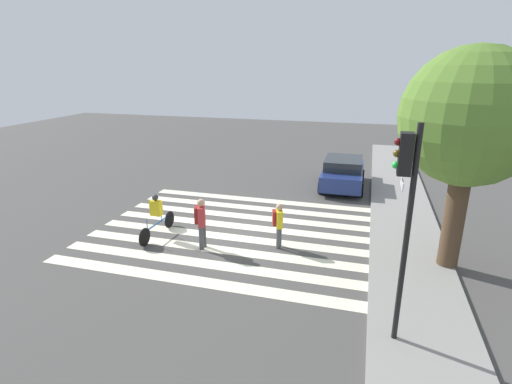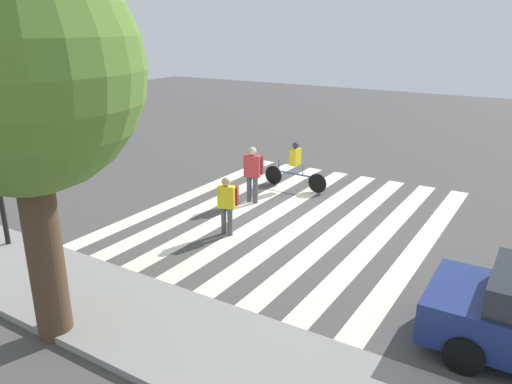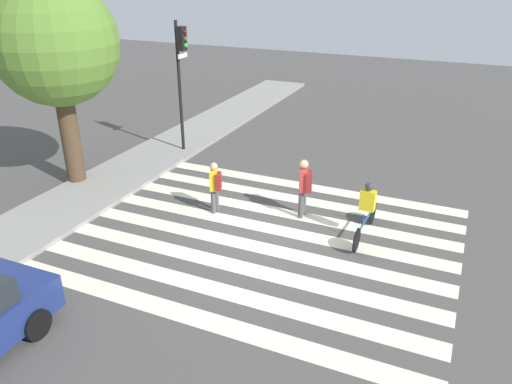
{
  "view_description": "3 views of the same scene",
  "coord_description": "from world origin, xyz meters",
  "px_view_note": "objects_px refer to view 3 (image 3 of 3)",
  "views": [
    {
      "loc": [
        13.04,
        4.65,
        6.05
      ],
      "look_at": [
        -0.54,
        0.79,
        1.45
      ],
      "focal_mm": 28.0,
      "sensor_mm": 36.0,
      "label": 1
    },
    {
      "loc": [
        -6.24,
        11.91,
        5.28
      ],
      "look_at": [
        0.71,
        0.76,
        0.86
      ],
      "focal_mm": 35.0,
      "sensor_mm": 36.0,
      "label": 2
    },
    {
      "loc": [
        -10.93,
        -4.54,
        6.83
      ],
      "look_at": [
        -0.06,
        0.25,
        1.35
      ],
      "focal_mm": 35.0,
      "sensor_mm": 36.0,
      "label": 3
    }
  ],
  "objects_px": {
    "pedestrian_adult_blue_shirt": "(304,184)",
    "cyclist_far_lane": "(367,208)",
    "traffic_light": "(181,63)",
    "pedestrian_adult_tall_backpack": "(215,184)",
    "street_tree": "(55,45)"
  },
  "relations": [
    {
      "from": "pedestrian_adult_tall_backpack",
      "to": "pedestrian_adult_blue_shirt",
      "type": "distance_m",
      "value": 2.61
    },
    {
      "from": "traffic_light",
      "to": "pedestrian_adult_tall_backpack",
      "type": "relative_size",
      "value": 3.14
    },
    {
      "from": "pedestrian_adult_blue_shirt",
      "to": "traffic_light",
      "type": "bearing_deg",
      "value": 41.7
    },
    {
      "from": "traffic_light",
      "to": "cyclist_far_lane",
      "type": "relative_size",
      "value": 2.12
    },
    {
      "from": "street_tree",
      "to": "cyclist_far_lane",
      "type": "bearing_deg",
      "value": -88.16
    },
    {
      "from": "pedestrian_adult_tall_backpack",
      "to": "pedestrian_adult_blue_shirt",
      "type": "relative_size",
      "value": 0.89
    },
    {
      "from": "traffic_light",
      "to": "street_tree",
      "type": "relative_size",
      "value": 0.76
    },
    {
      "from": "traffic_light",
      "to": "pedestrian_adult_blue_shirt",
      "type": "height_order",
      "value": "traffic_light"
    },
    {
      "from": "pedestrian_adult_blue_shirt",
      "to": "cyclist_far_lane",
      "type": "relative_size",
      "value": 0.76
    },
    {
      "from": "street_tree",
      "to": "pedestrian_adult_blue_shirt",
      "type": "xyz_separation_m",
      "value": [
        0.76,
        -7.82,
        -3.53
      ]
    },
    {
      "from": "traffic_light",
      "to": "pedestrian_adult_tall_backpack",
      "type": "xyz_separation_m",
      "value": [
        -4.1,
        -3.5,
        -2.55
      ]
    },
    {
      "from": "pedestrian_adult_blue_shirt",
      "to": "cyclist_far_lane",
      "type": "bearing_deg",
      "value": -122.34
    },
    {
      "from": "pedestrian_adult_blue_shirt",
      "to": "cyclist_far_lane",
      "type": "height_order",
      "value": "pedestrian_adult_blue_shirt"
    },
    {
      "from": "pedestrian_adult_blue_shirt",
      "to": "cyclist_far_lane",
      "type": "distance_m",
      "value": 1.98
    },
    {
      "from": "pedestrian_adult_tall_backpack",
      "to": "pedestrian_adult_blue_shirt",
      "type": "height_order",
      "value": "pedestrian_adult_blue_shirt"
    }
  ]
}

